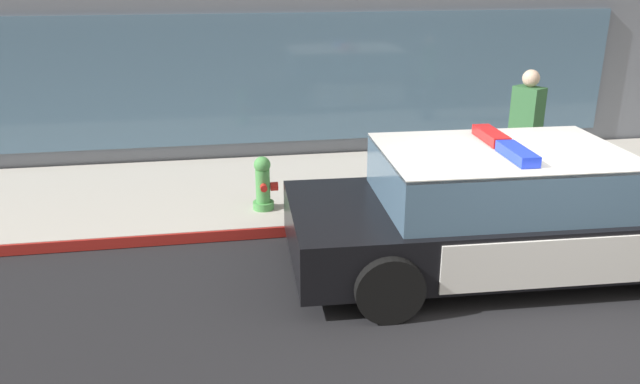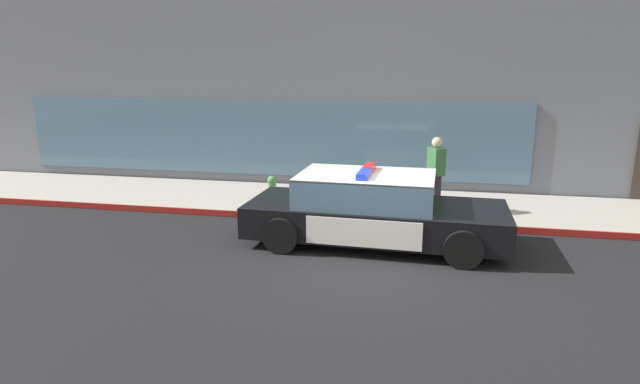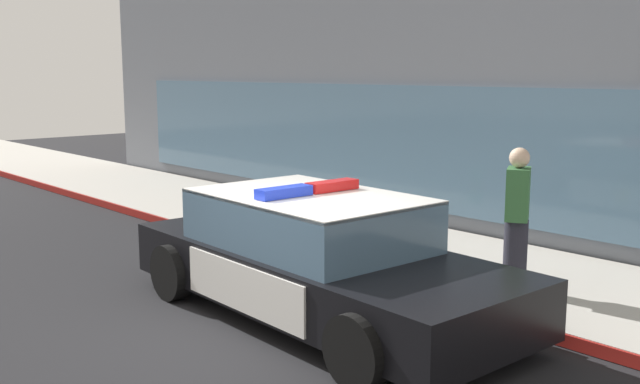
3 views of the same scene
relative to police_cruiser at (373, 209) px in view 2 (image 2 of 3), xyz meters
The scene contains 7 objects.
ground 1.14m from the police_cruiser, 86.57° to the right, with size 48.00×48.00×0.00m, color black.
sidewalk 2.78m from the police_cruiser, 88.84° to the left, with size 48.00×3.03×0.15m, color #B2ADA3.
curb_red_paint 1.33m from the police_cruiser, 87.34° to the left, with size 28.80×0.04×0.14m, color maroon.
storefront_building 9.86m from the police_cruiser, 94.45° to the left, with size 24.15×9.29×9.79m.
police_cruiser is the anchor object (origin of this frame).
fire_hydrant 3.16m from the police_cruiser, 144.68° to the left, with size 0.34×0.39×0.73m.
pedestrian_on_sidewalk 2.45m from the police_cruiser, 60.22° to the left, with size 0.42×0.48×1.71m.
Camera 2 is at (0.87, -8.86, 3.36)m, focal length 29.21 mm.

